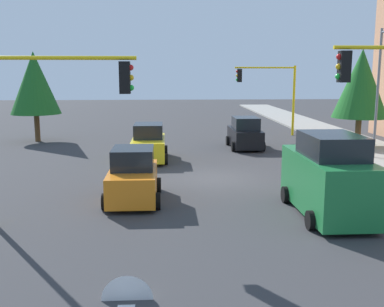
% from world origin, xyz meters
% --- Properties ---
extents(ground_plane, '(120.00, 120.00, 0.00)m').
position_xyz_m(ground_plane, '(0.00, 0.00, 0.00)').
color(ground_plane, '#353538').
extents(traffic_signal_near_right, '(0.36, 4.59, 5.31)m').
position_xyz_m(traffic_signal_near_right, '(6.00, -5.64, 3.78)').
color(traffic_signal_near_right, yellow).
rests_on(traffic_signal_near_right, ground).
extents(traffic_signal_far_left, '(0.36, 4.59, 5.22)m').
position_xyz_m(traffic_signal_far_left, '(-14.00, 5.62, 3.71)').
color(traffic_signal_far_left, yellow).
rests_on(traffic_signal_far_left, ground).
extents(street_lamp_curbside, '(2.15, 0.28, 7.00)m').
position_xyz_m(street_lamp_curbside, '(-3.61, 9.20, 4.35)').
color(street_lamp_curbside, slate).
rests_on(street_lamp_curbside, ground).
extents(tree_roadside_mid, '(3.40, 3.40, 6.17)m').
position_xyz_m(tree_roadside_mid, '(-8.00, 10.00, 4.03)').
color(tree_roadside_mid, brown).
rests_on(tree_roadside_mid, ground).
extents(tree_opposite_side, '(3.37, 3.37, 6.13)m').
position_xyz_m(tree_opposite_side, '(-12.00, -11.00, 4.00)').
color(tree_opposite_side, brown).
rests_on(tree_opposite_side, ground).
extents(delivery_van_green, '(4.80, 2.22, 2.77)m').
position_xyz_m(delivery_van_green, '(5.45, 3.24, 1.28)').
color(delivery_van_green, '#1E7238').
rests_on(delivery_van_green, ground).
extents(car_orange, '(3.69, 2.03, 1.98)m').
position_xyz_m(car_orange, '(3.31, -3.37, 0.90)').
color(car_orange, orange).
rests_on(car_orange, ground).
extents(car_yellow, '(4.13, 2.06, 1.98)m').
position_xyz_m(car_yellow, '(-4.70, -3.08, 0.90)').
color(car_yellow, yellow).
rests_on(car_yellow, ground).
extents(car_black, '(3.97, 2.02, 1.98)m').
position_xyz_m(car_black, '(-8.32, 2.86, 0.90)').
color(car_black, black).
rests_on(car_black, ground).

